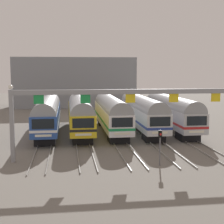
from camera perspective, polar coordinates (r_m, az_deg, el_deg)
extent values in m
plane|color=slate|center=(45.20, -0.13, -3.39)|extent=(160.00, 160.00, 0.00)
cube|color=gray|center=(61.69, -10.56, -0.62)|extent=(0.07, 70.00, 0.15)
cube|color=gray|center=(61.63, -9.23, -0.59)|extent=(0.07, 70.00, 0.15)
cube|color=gray|center=(61.61, -6.71, -0.55)|extent=(0.07, 70.00, 0.15)
cube|color=gray|center=(61.65, -5.37, -0.53)|extent=(0.07, 70.00, 0.15)
cube|color=gray|center=(61.81, -2.86, -0.49)|extent=(0.07, 70.00, 0.15)
cube|color=gray|center=(61.95, -1.54, -0.47)|extent=(0.07, 70.00, 0.15)
cube|color=gray|center=(62.29, 0.95, -0.42)|extent=(0.07, 70.00, 0.15)
cube|color=gray|center=(62.52, 2.25, -0.40)|extent=(0.07, 70.00, 0.15)
cube|color=gray|center=(63.04, 4.68, -0.35)|extent=(0.07, 70.00, 0.15)
cube|color=gray|center=(63.36, 5.94, -0.33)|extent=(0.07, 70.00, 0.15)
cube|color=#284C9E|center=(44.54, -10.78, -0.77)|extent=(2.85, 18.00, 2.35)
cube|color=white|center=(44.59, -10.77, -1.22)|extent=(2.88, 18.02, 0.28)
cylinder|color=gray|center=(44.39, -10.82, 0.73)|extent=(2.74, 17.64, 2.74)
cube|color=black|center=(35.56, -11.57, -2.00)|extent=(2.28, 0.06, 1.03)
cube|color=silver|center=(35.77, -11.52, -3.93)|extent=(1.71, 0.05, 0.24)
cube|color=black|center=(38.62, -11.22, -4.55)|extent=(2.28, 2.60, 1.05)
cube|color=black|center=(51.01, -10.36, -1.70)|extent=(2.28, 2.60, 1.05)
cube|color=#4C4C51|center=(49.27, -10.54, 3.16)|extent=(1.10, 1.10, 0.20)
cube|color=gold|center=(44.50, -5.44, -0.69)|extent=(2.85, 18.00, 2.35)
cube|color=black|center=(44.55, -5.43, -1.14)|extent=(2.88, 18.02, 0.28)
cylinder|color=gray|center=(44.36, -5.46, 0.82)|extent=(2.74, 17.64, 2.74)
cube|color=black|center=(35.51, -4.87, -1.89)|extent=(2.28, 0.06, 1.03)
cube|color=silver|center=(35.73, -4.85, -3.83)|extent=(1.71, 0.05, 0.24)
cube|color=black|center=(38.58, -5.04, -4.45)|extent=(2.28, 2.60, 1.05)
cube|color=black|center=(50.97, -5.70, -1.63)|extent=(2.28, 2.60, 1.05)
cube|color=#4C4C51|center=(49.24, -5.71, 3.24)|extent=(1.10, 1.10, 0.20)
cube|color=white|center=(44.85, -0.14, -0.59)|extent=(2.85, 18.00, 2.35)
cube|color=#198C4C|center=(44.90, -0.13, -1.04)|extent=(2.88, 18.02, 0.28)
cylinder|color=gray|center=(44.71, -0.14, 0.90)|extent=(2.74, 17.64, 2.74)
cube|color=black|center=(35.95, 1.75, -1.76)|extent=(2.28, 0.06, 1.03)
cube|color=silver|center=(36.16, 1.74, -3.67)|extent=(1.71, 0.05, 0.24)
cube|color=black|center=(38.98, 1.08, -4.30)|extent=(2.28, 2.60, 1.05)
cube|color=black|center=(51.28, -1.06, -1.54)|extent=(2.28, 2.60, 1.05)
cube|color=silver|center=(45.57, 5.04, -0.50)|extent=(2.85, 18.00, 2.35)
cube|color=navy|center=(45.62, 5.04, -0.94)|extent=(2.88, 18.02, 0.28)
cylinder|color=gray|center=(45.43, 5.06, 0.97)|extent=(2.74, 17.64, 2.74)
cube|color=black|center=(36.85, 8.13, -1.61)|extent=(2.28, 0.06, 1.03)
cube|color=silver|center=(37.05, 8.10, -3.48)|extent=(1.71, 0.05, 0.24)
cube|color=black|center=(39.81, 7.01, -4.11)|extent=(2.28, 2.60, 1.05)
cube|color=black|center=(51.91, 3.50, -1.45)|extent=(2.28, 2.60, 1.05)
cube|color=#4C4C51|center=(50.21, 3.81, 3.34)|extent=(1.10, 1.10, 0.20)
cube|color=#B2B5BA|center=(46.66, 10.02, -0.40)|extent=(2.85, 18.00, 2.35)
cube|color=#B21E1E|center=(46.70, 10.01, -0.83)|extent=(2.88, 18.02, 0.28)
cylinder|color=gray|center=(46.52, 10.05, 1.03)|extent=(2.74, 17.64, 2.74)
cube|color=black|center=(38.18, 14.14, -1.45)|extent=(2.28, 0.06, 1.03)
cube|color=silver|center=(38.38, 14.08, -3.26)|extent=(1.71, 0.05, 0.24)
cube|color=black|center=(41.04, 12.64, -3.89)|extent=(2.28, 2.60, 1.05)
cube|color=black|center=(52.87, 7.92, -1.35)|extent=(2.28, 2.60, 1.05)
cube|color=gray|center=(31.35, -16.53, -2.34)|extent=(0.36, 0.36, 6.50)
cube|color=gray|center=(31.17, 3.12, 3.45)|extent=(21.40, 0.32, 0.44)
cube|color=#198C3F|center=(30.77, -12.26, 2.09)|extent=(0.90, 0.08, 0.80)
cube|color=#198C3F|center=(30.72, -4.52, 2.22)|extent=(0.90, 0.08, 0.80)
cube|color=yellow|center=(31.22, 3.11, 2.31)|extent=(0.90, 0.08, 0.80)
cube|color=yellow|center=(32.25, 10.38, 2.36)|extent=(0.90, 0.08, 0.80)
cube|color=yellow|center=(33.77, 17.10, 2.37)|extent=(0.90, 0.08, 0.80)
sphere|color=white|center=(30.98, -16.75, 4.06)|extent=(0.44, 0.44, 0.44)
cylinder|color=#59595E|center=(29.55, 8.09, -6.01)|extent=(0.12, 0.12, 3.13)
cube|color=black|center=(29.30, 8.13, -3.70)|extent=(0.28, 0.24, 0.60)
sphere|color=red|center=(29.17, 8.21, -3.75)|extent=(0.18, 0.18, 0.18)
cube|color=gray|center=(77.92, -6.30, 5.04)|extent=(26.78, 10.00, 10.97)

